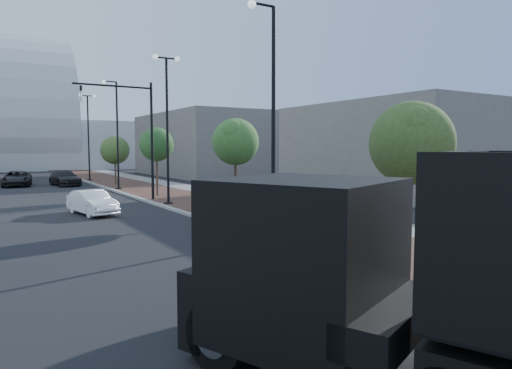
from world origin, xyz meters
TOP-DOWN VIEW (x-y plane):
  - ground at (0.00, 0.00)m, footprint 220.00×220.00m
  - sidewalk at (3.50, 40.00)m, footprint 7.00×140.00m
  - concrete_strip at (6.20, 40.00)m, footprint 2.40×140.00m
  - curb at (0.00, 40.00)m, footprint 0.30×140.00m
  - white_sedan at (-4.33, 20.44)m, footprint 2.12×4.22m
  - dark_car_mid at (-6.55, 43.08)m, footprint 3.05×5.46m
  - dark_car_far at (-2.57, 41.50)m, footprint 2.58×5.17m
  - pedestrian at (5.53, 18.23)m, footprint 0.73×0.55m
  - streetlight_1 at (0.49, 10.00)m, footprint 1.44×0.56m
  - streetlight_2 at (0.60, 22.00)m, footprint 1.72×0.56m
  - streetlight_3 at (0.49, 34.00)m, footprint 1.44×0.56m
  - streetlight_4 at (0.60, 46.00)m, footprint 1.72×0.56m
  - traffic_mast at (-0.30, 25.00)m, footprint 5.09×0.20m
  - tree_0 at (1.65, 4.02)m, footprint 2.53×2.51m
  - tree_1 at (1.65, 15.02)m, footprint 2.41×2.36m
  - tree_2 at (1.65, 27.02)m, footprint 2.50×2.47m
  - tree_3 at (1.65, 39.02)m, footprint 2.71×2.71m
  - convention_center at (-2.00, 85.00)m, footprint 50.00×30.00m
  - commercial_block_ne at (16.00, 50.00)m, footprint 12.00×22.00m
  - commercial_block_e at (18.00, 20.00)m, footprint 10.00×16.00m
  - utility_cover_1 at (2.40, 8.00)m, footprint 0.50×0.50m
  - utility_cover_2 at (2.40, 19.00)m, footprint 0.50×0.50m

SIDE VIEW (x-z plane):
  - ground at x=0.00m, z-range 0.00..0.00m
  - sidewalk at x=3.50m, z-range 0.00..0.12m
  - concrete_strip at x=6.20m, z-range 0.00..0.13m
  - curb at x=0.00m, z-range 0.00..0.14m
  - utility_cover_1 at x=2.40m, z-range 0.12..0.14m
  - utility_cover_2 at x=2.40m, z-range 0.12..0.14m
  - white_sedan at x=-4.33m, z-range 0.00..1.33m
  - dark_car_far at x=-2.57m, z-range 0.00..1.44m
  - dark_car_mid at x=-6.55m, z-range 0.00..1.44m
  - pedestrian at x=5.53m, z-range 0.00..1.82m
  - tree_3 at x=1.65m, z-range 1.01..5.76m
  - commercial_block_e at x=18.00m, z-range 0.00..7.00m
  - tree_0 at x=1.65m, z-range 1.24..6.27m
  - tree_2 at x=1.65m, z-range 1.30..6.40m
  - tree_1 at x=1.65m, z-range 1.36..6.47m
  - commercial_block_ne at x=16.00m, z-range 0.00..8.00m
  - streetlight_1 at x=0.49m, z-range -0.26..8.95m
  - streetlight_3 at x=0.49m, z-range -0.26..8.95m
  - streetlight_2 at x=0.60m, z-range 0.18..9.46m
  - streetlight_4 at x=0.60m, z-range 0.18..9.46m
  - traffic_mast at x=-0.30m, z-range 0.98..8.98m
  - convention_center at x=-2.00m, z-range -19.00..31.00m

